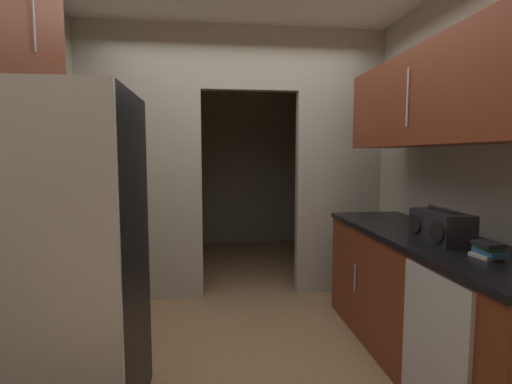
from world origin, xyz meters
name	(u,v)px	position (x,y,z in m)	size (l,w,h in m)	color
ground	(251,369)	(0.00, 0.00, 0.00)	(20.00, 20.00, 0.00)	#93704C
kitchen_partition	(231,154)	(-0.05, 1.41, 1.44)	(3.00, 0.12, 2.68)	#ADA899
adjoining_room_shell	(228,162)	(0.00, 3.08, 1.34)	(3.00, 2.46, 2.68)	gray
refrigerator	(54,263)	(-1.06, -0.39, 0.88)	(0.84, 0.80, 1.76)	black
lower_cabinet_run	(425,301)	(1.18, -0.08, 0.45)	(0.64, 2.13, 0.90)	maroon
dishwasher	(433,353)	(0.87, -0.68, 0.42)	(0.02, 0.56, 0.84)	#B7BABC
upper_cabinet_counterside	(434,98)	(1.18, -0.08, 1.80)	(0.36, 1.91, 0.61)	maroon
boombox	(441,227)	(1.15, -0.27, 1.00)	(0.21, 0.41, 0.22)	black
book_stack	(488,250)	(1.17, -0.64, 0.95)	(0.13, 0.16, 0.09)	beige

